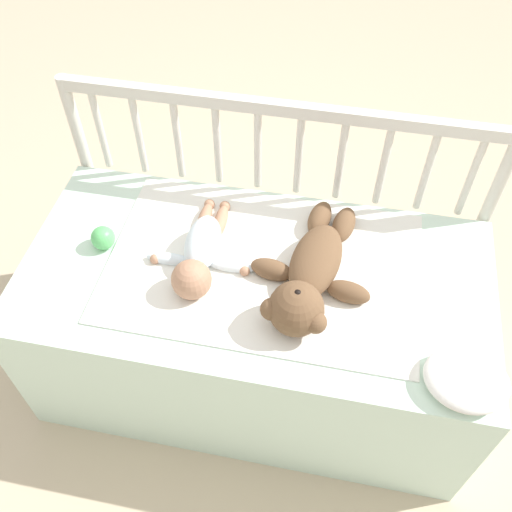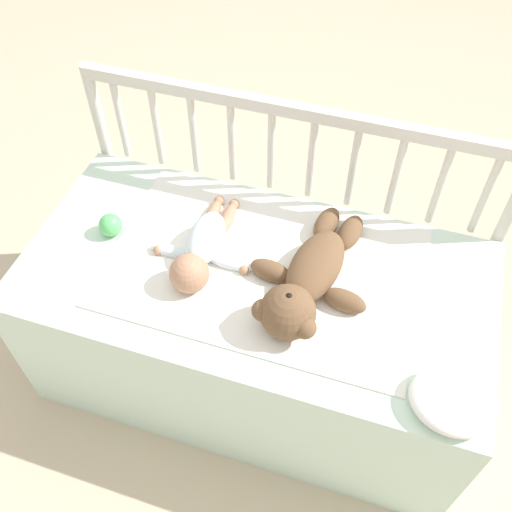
{
  "view_description": "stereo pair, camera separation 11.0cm",
  "coord_description": "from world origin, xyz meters",
  "px_view_note": "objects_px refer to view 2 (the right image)",
  "views": [
    {
      "loc": [
        0.18,
        -0.92,
        1.71
      ],
      "look_at": [
        0.0,
        0.01,
        0.57
      ],
      "focal_mm": 40.0,
      "sensor_mm": 36.0,
      "label": 1
    },
    {
      "loc": [
        0.29,
        -0.89,
        1.71
      ],
      "look_at": [
        0.0,
        0.01,
        0.57
      ],
      "focal_mm": 40.0,
      "sensor_mm": 36.0,
      "label": 2
    }
  ],
  "objects_px": {
    "teddy_bear": "(307,280)",
    "baby": "(202,248)",
    "small_pillow": "(453,401)",
    "toy_ball": "(111,225)"
  },
  "relations": [
    {
      "from": "teddy_bear",
      "to": "toy_ball",
      "type": "relative_size",
      "value": 7.29
    },
    {
      "from": "teddy_bear",
      "to": "baby",
      "type": "bearing_deg",
      "value": 174.89
    },
    {
      "from": "teddy_bear",
      "to": "small_pillow",
      "type": "height_order",
      "value": "teddy_bear"
    },
    {
      "from": "toy_ball",
      "to": "small_pillow",
      "type": "xyz_separation_m",
      "value": [
        0.96,
        -0.24,
        -0.0
      ]
    },
    {
      "from": "baby",
      "to": "small_pillow",
      "type": "height_order",
      "value": "baby"
    },
    {
      "from": "baby",
      "to": "small_pillow",
      "type": "relative_size",
      "value": 1.92
    },
    {
      "from": "teddy_bear",
      "to": "toy_ball",
      "type": "xyz_separation_m",
      "value": [
        -0.57,
        0.04,
        -0.02
      ]
    },
    {
      "from": "teddy_bear",
      "to": "small_pillow",
      "type": "distance_m",
      "value": 0.44
    },
    {
      "from": "small_pillow",
      "to": "baby",
      "type": "bearing_deg",
      "value": 161.01
    },
    {
      "from": "baby",
      "to": "toy_ball",
      "type": "distance_m",
      "value": 0.28
    }
  ]
}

